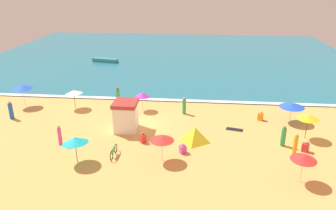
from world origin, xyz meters
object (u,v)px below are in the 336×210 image
beach_umbrella_7 (292,105)px  beachgoer_4 (118,97)px  beach_umbrella_0 (142,95)px  beachgoer_3 (283,137)px  beach_umbrella_5 (162,138)px  beachgoer_6 (11,110)px  beach_umbrella_6 (304,158)px  lifeguard_cabana (126,116)px  small_boat_0 (105,60)px  beachgoer_7 (260,116)px  beachgoer_10 (184,106)px  beachgoer_2 (305,147)px  beachgoer_9 (295,144)px  beach_umbrella_1 (308,117)px  beachgoer_1 (143,138)px  beach_umbrella_4 (74,92)px  beach_tent (195,134)px  beachgoer_8 (183,149)px  beach_umbrella_2 (22,87)px  beach_umbrella_3 (75,140)px  beachgoer_0 (60,136)px  parked_bicycle (114,151)px

beach_umbrella_7 → beachgoer_4: bearing=170.3°
beach_umbrella_0 → beachgoer_3: (12.32, -6.27, -0.88)m
beach_umbrella_5 → beachgoer_6: size_ratio=1.37×
beach_umbrella_6 → lifeguard_cabana: bearing=152.9°
beach_umbrella_6 → small_boat_0: beach_umbrella_6 is taller
beachgoer_7 → beachgoer_10: 7.27m
beachgoer_4 → beachgoer_10: (7.04, -1.84, -0.07)m
beach_umbrella_5 → beachgoer_4: bearing=118.6°
beachgoer_6 → small_boat_0: bearing=82.7°
beachgoer_4 → beachgoer_7: 14.51m
beach_umbrella_7 → beachgoer_3: 5.10m
beach_umbrella_0 → beachgoer_7: size_ratio=2.33×
beach_umbrella_0 → beachgoer_2: 15.61m
beachgoer_7 → beachgoer_9: beachgoer_9 is taller
beachgoer_10 → beachgoer_3: bearing=-35.4°
beach_umbrella_1 → beach_umbrella_6: size_ratio=1.07×
beach_umbrella_0 → beachgoer_1: (1.17, -6.83, -1.28)m
beach_umbrella_4 → beachgoer_1: (8.15, -6.71, -1.36)m
beachgoer_3 → beachgoer_9: bearing=-64.5°
beach_tent → beachgoer_7: beach_tent is taller
beach_tent → beachgoer_1: size_ratio=2.48×
lifeguard_cabana → beach_umbrella_1: 15.19m
beachgoer_8 → beachgoer_9: (8.45, 0.66, 0.48)m
beach_umbrella_5 → beach_umbrella_7: (11.01, 7.87, -0.09)m
beach_umbrella_4 → beach_tent: beach_umbrella_4 is taller
beachgoer_3 → beachgoer_2: bearing=-27.5°
beach_umbrella_2 → beach_umbrella_4: (5.40, -0.02, -0.33)m
beachgoer_9 → beachgoer_10: beachgoer_10 is taller
beach_umbrella_3 → beach_umbrella_0: bearing=73.3°
beach_umbrella_4 → beach_umbrella_6: (19.33, -11.13, 0.05)m
beachgoer_3 → beachgoer_8: beachgoer_3 is taller
beach_umbrella_7 → beachgoer_2: (-0.19, -5.51, -1.31)m
beachgoer_1 → beachgoer_2: size_ratio=0.99×
beachgoer_6 → beachgoer_10: 16.45m
beach_tent → beachgoer_10: size_ratio=1.31×
beach_umbrella_5 → beachgoer_2: (10.82, 2.36, -1.40)m
beach_umbrella_5 → small_boat_0: 30.95m
beach_tent → beachgoer_1: (-4.20, -0.62, -0.22)m
beach_umbrella_4 → beach_umbrella_7: 21.07m
beach_umbrella_6 → beachgoer_6: (-24.37, 7.99, -0.98)m
beachgoer_8 → beachgoer_4: bearing=127.6°
beach_umbrella_3 → beach_umbrella_5: bearing=7.8°
beachgoer_0 → beachgoer_9: (18.28, 0.29, 0.00)m
beachgoer_1 → beachgoer_10: 7.02m
beach_tent → beachgoer_10: 5.84m
beach_umbrella_0 → parked_bicycle: bearing=-94.1°
beach_umbrella_0 → beachgoer_0: bearing=-124.3°
lifeguard_cabana → beach_umbrella_2: size_ratio=1.13×
beachgoer_8 → beachgoer_10: bearing=92.2°
beach_umbrella_0 → beach_umbrella_2: bearing=-179.5°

